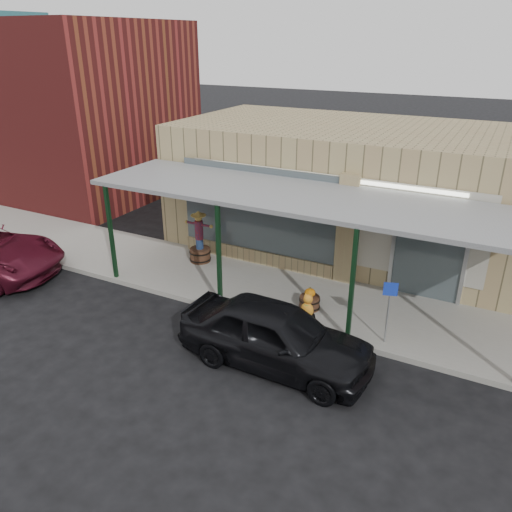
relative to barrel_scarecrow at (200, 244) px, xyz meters
The scene contains 9 objects.
ground 5.83m from the barrel_scarecrow, 48.07° to the right, with size 120.00×120.00×0.00m, color black.
sidewalk 3.99m from the barrel_scarecrow, 10.35° to the right, with size 40.00×3.20×0.15m, color gray.
storefront 5.63m from the barrel_scarecrow, 44.92° to the left, with size 12.00×6.25×4.20m.
awning 4.55m from the barrel_scarecrow, 10.91° to the right, with size 12.00×3.00×3.04m.
block_buildings_near 8.23m from the barrel_scarecrow, 39.79° to the left, with size 61.00×8.00×8.00m.
barrel_scarecrow is the anchor object (origin of this frame).
barrel_pumpkin 4.50m from the barrel_scarecrow, 16.14° to the right, with size 0.65×0.65×0.64m.
handicap_sign 6.79m from the barrel_scarecrow, 16.35° to the right, with size 0.32×0.12×1.58m.
parked_sedan 5.81m from the barrel_scarecrow, 39.67° to the right, with size 4.47×1.90×1.51m.
Camera 1 is at (4.56, -7.97, 6.87)m, focal length 35.00 mm.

